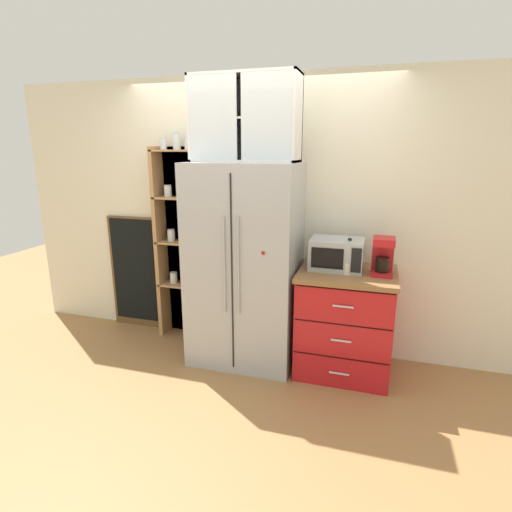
% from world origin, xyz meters
% --- Properties ---
extents(ground_plane, '(10.80, 10.80, 0.00)m').
position_xyz_m(ground_plane, '(0.00, 0.00, 0.00)').
color(ground_plane, '#9E7042').
extents(wall_back_cream, '(5.09, 0.10, 2.55)m').
position_xyz_m(wall_back_cream, '(0.00, 0.40, 1.27)').
color(wall_back_cream, silver).
rests_on(wall_back_cream, ground).
extents(refrigerator, '(0.94, 0.71, 1.79)m').
position_xyz_m(refrigerator, '(0.00, 0.01, 0.90)').
color(refrigerator, '#ADAFB5').
rests_on(refrigerator, ground).
extents(pantry_shelf_column, '(0.54, 0.24, 2.04)m').
position_xyz_m(pantry_shelf_column, '(-0.76, 0.31, 1.02)').
color(pantry_shelf_column, brown).
rests_on(pantry_shelf_column, ground).
extents(counter_cabinet, '(0.80, 0.68, 0.91)m').
position_xyz_m(counter_cabinet, '(0.90, 0.03, 0.46)').
color(counter_cabinet, red).
rests_on(counter_cabinet, ground).
extents(microwave, '(0.44, 0.33, 0.26)m').
position_xyz_m(microwave, '(0.79, 0.07, 1.04)').
color(microwave, '#ADAFB5').
rests_on(microwave, counter_cabinet).
extents(coffee_maker, '(0.17, 0.20, 0.31)m').
position_xyz_m(coffee_maker, '(1.16, 0.03, 1.07)').
color(coffee_maker, red).
rests_on(coffee_maker, counter_cabinet).
extents(mug_cream, '(0.12, 0.08, 0.10)m').
position_xyz_m(mug_cream, '(0.90, -0.05, 0.96)').
color(mug_cream, silver).
rests_on(mug_cream, counter_cabinet).
extents(mug_navy, '(0.11, 0.07, 0.10)m').
position_xyz_m(mug_navy, '(0.90, 0.03, 0.96)').
color(mug_navy, navy).
rests_on(mug_navy, counter_cabinet).
extents(bottle_amber, '(0.07, 0.07, 0.27)m').
position_xyz_m(bottle_amber, '(0.90, 0.08, 1.03)').
color(bottle_amber, brown).
rests_on(bottle_amber, counter_cabinet).
extents(bottle_green, '(0.07, 0.07, 0.28)m').
position_xyz_m(bottle_green, '(0.90, 0.04, 1.03)').
color(bottle_green, '#285B33').
rests_on(bottle_green, counter_cabinet).
extents(upper_cabinet, '(0.90, 0.32, 0.69)m').
position_xyz_m(upper_cabinet, '(0.00, 0.05, 2.14)').
color(upper_cabinet, silver).
rests_on(upper_cabinet, refrigerator).
extents(chalkboard_menu, '(0.60, 0.04, 1.22)m').
position_xyz_m(chalkboard_menu, '(-1.35, 0.33, 0.61)').
color(chalkboard_menu, brown).
rests_on(chalkboard_menu, ground).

